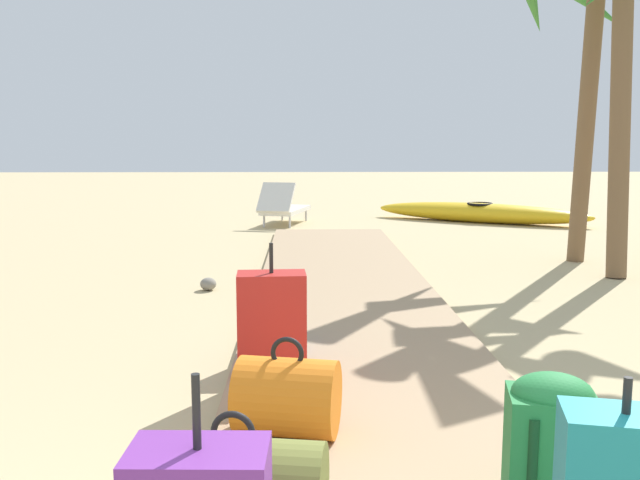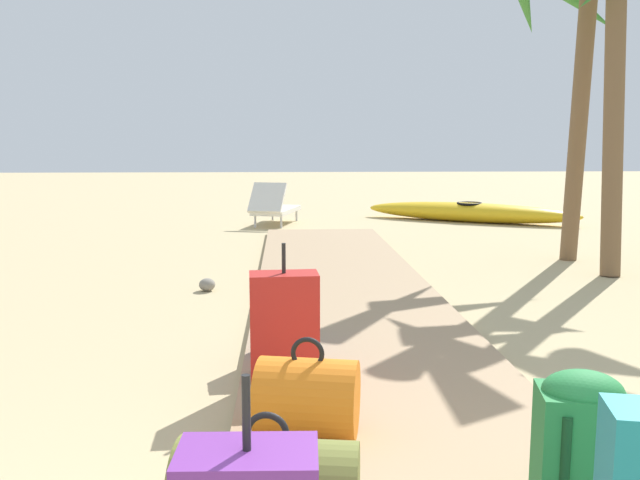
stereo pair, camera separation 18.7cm
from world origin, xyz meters
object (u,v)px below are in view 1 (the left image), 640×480
object	(u,v)px
duffel_bag_orange	(288,397)
backpack_blue	(275,314)
palm_tree_far_right	(587,1)
backpack_green	(550,447)
suitcase_red	(272,325)
lounge_chair	(283,207)
kayak	(480,213)

from	to	relation	value
duffel_bag_orange	backpack_blue	world-z (taller)	backpack_blue
palm_tree_far_right	duffel_bag_orange	bearing A→B (deg)	-124.16
duffel_bag_orange	backpack_green	distance (m)	1.28
backpack_blue	suitcase_red	size ratio (longest dim) A/B	0.60
backpack_green	palm_tree_far_right	world-z (taller)	palm_tree_far_right
lounge_chair	kayak	size ratio (longest dim) A/B	0.42
backpack_green	lounge_chair	world-z (taller)	lounge_chair
duffel_bag_orange	backpack_blue	bearing A→B (deg)	95.06
backpack_green	lounge_chair	xyz separation A→B (m)	(-1.28, 9.88, -0.06)
duffel_bag_orange	suitcase_red	distance (m)	0.82
backpack_blue	suitcase_red	distance (m)	0.52
duffel_bag_orange	kayak	bearing A→B (deg)	70.00
backpack_green	kayak	distance (m)	10.50
suitcase_red	lounge_chair	xyz separation A→B (m)	(-0.19, 8.27, -0.08)
duffel_bag_orange	palm_tree_far_right	size ratio (longest dim) A/B	0.14
suitcase_red	palm_tree_far_right	size ratio (longest dim) A/B	0.20
backpack_green	duffel_bag_orange	bearing A→B (deg)	140.35
duffel_bag_orange	backpack_green	xyz separation A→B (m)	(0.98, -0.81, 0.12)
suitcase_red	palm_tree_far_right	bearing A→B (deg)	50.29
suitcase_red	lounge_chair	bearing A→B (deg)	91.28
kayak	suitcase_red	bearing A→B (deg)	-112.35
suitcase_red	backpack_green	xyz separation A→B (m)	(1.09, -1.62, -0.01)
duffel_bag_orange	lounge_chair	bearing A→B (deg)	91.88
duffel_bag_orange	lounge_chair	size ratio (longest dim) A/B	0.33
kayak	backpack_green	bearing A→B (deg)	-103.45
backpack_blue	palm_tree_far_right	bearing A→B (deg)	46.67
palm_tree_far_right	kayak	xyz separation A→B (m)	(-0.07, 4.26, -3.00)
backpack_green	kayak	size ratio (longest dim) A/B	0.15
duffel_bag_orange	backpack_blue	xyz separation A→B (m)	(-0.12, 1.32, 0.07)
backpack_blue	backpack_green	xyz separation A→B (m)	(1.09, -2.13, 0.05)
duffel_bag_orange	kayak	size ratio (longest dim) A/B	0.14
suitcase_red	palm_tree_far_right	world-z (taller)	palm_tree_far_right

